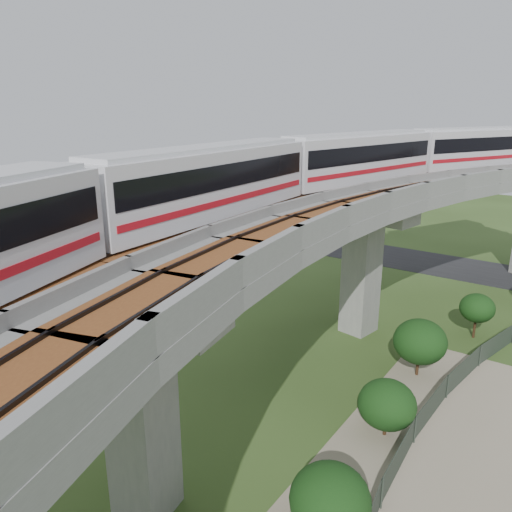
{
  "coord_description": "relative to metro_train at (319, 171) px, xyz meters",
  "views": [
    {
      "loc": [
        14.06,
        -21.5,
        15.94
      ],
      "look_at": [
        -1.91,
        1.31,
        7.5
      ],
      "focal_mm": 35.0,
      "sensor_mm": 36.0,
      "label": 1
    }
  ],
  "objects": [
    {
      "name": "metro_train",
      "position": [
        0.0,
        0.0,
        0.0
      ],
      "size": [
        12.63,
        61.17,
        3.64
      ],
      "color": "silver",
      "rests_on": "ground"
    },
    {
      "name": "fence",
      "position": [
        9.26,
        -4.2,
        -11.56
      ],
      "size": [
        3.87,
        38.73,
        1.5
      ],
      "color": "#2D382D",
      "rests_on": "ground"
    },
    {
      "name": "tree_3",
      "position": [
        6.58,
        -4.42,
        -10.54
      ],
      "size": [
        2.88,
        2.88,
        3.0
      ],
      "color": "#382314",
      "rests_on": "ground"
    },
    {
      "name": "ground",
      "position": [
        -0.5,
        -4.2,
        -12.31
      ],
      "size": [
        160.0,
        160.0,
        0.0
      ],
      "primitive_type": "plane",
      "color": "#30461C",
      "rests_on": "ground"
    },
    {
      "name": "tree_2",
      "position": [
        6.04,
        2.31,
        -10.03
      ],
      "size": [
        3.18,
        3.18,
        3.64
      ],
      "color": "#382314",
      "rests_on": "ground"
    },
    {
      "name": "viaduct",
      "position": [
        3.35,
        -4.2,
        -3.26
      ],
      "size": [
        19.58,
        73.98,
        11.4
      ],
      "color": "#99968E",
      "rests_on": "ground"
    },
    {
      "name": "tree_4",
      "position": [
        7.15,
        -11.72,
        -10.47
      ],
      "size": [
        3.08,
        3.08,
        3.15
      ],
      "color": "#382314",
      "rests_on": "ground"
    },
    {
      "name": "tree_1",
      "position": [
        7.7,
        9.83,
        -10.04
      ],
      "size": [
        2.39,
        2.39,
        3.29
      ],
      "color": "#382314",
      "rests_on": "ground"
    },
    {
      "name": "asphalt_road",
      "position": [
        -0.5,
        25.8,
        -12.29
      ],
      "size": [
        60.0,
        8.0,
        0.03
      ],
      "primitive_type": "cube",
      "color": "#232326",
      "rests_on": "ground"
    }
  ]
}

